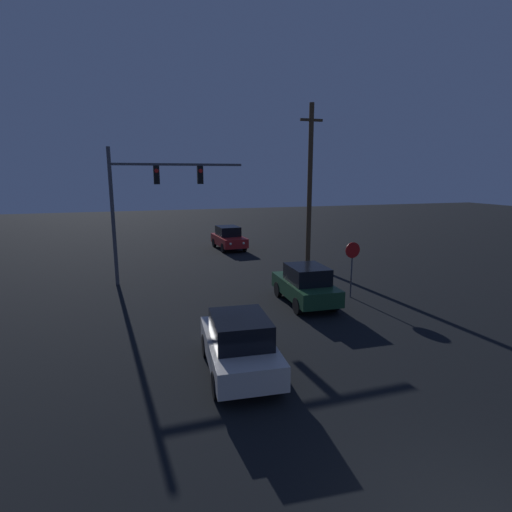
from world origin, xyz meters
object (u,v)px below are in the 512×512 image
(car_near, at_px, (239,344))
(car_mid, at_px, (306,285))
(utility_pole, at_px, (310,185))
(traffic_signal_mast, at_px, (148,193))
(stop_sign, at_px, (352,259))
(car_far, at_px, (229,238))

(car_near, height_order, car_mid, same)
(car_near, xyz_separation_m, car_mid, (4.26, 4.98, 0.00))
(car_mid, xyz_separation_m, utility_pole, (3.24, 6.75, 3.98))
(car_near, distance_m, traffic_signal_mast, 11.38)
(utility_pole, bearing_deg, stop_sign, -98.04)
(car_far, xyz_separation_m, utility_pole, (3.30, -6.68, 3.98))
(stop_sign, height_order, utility_pole, utility_pole)
(stop_sign, bearing_deg, utility_pole, 81.96)
(traffic_signal_mast, relative_size, utility_pole, 0.71)
(traffic_signal_mast, xyz_separation_m, utility_pole, (9.25, 1.10, 0.31))
(car_near, distance_m, stop_sign, 8.44)
(car_near, relative_size, traffic_signal_mast, 0.61)
(stop_sign, bearing_deg, car_near, -141.66)
(car_far, distance_m, utility_pole, 8.45)
(car_far, height_order, utility_pole, utility_pole)
(car_mid, height_order, stop_sign, stop_sign)
(stop_sign, relative_size, utility_pole, 0.27)
(traffic_signal_mast, relative_size, stop_sign, 2.68)
(car_near, relative_size, stop_sign, 1.63)
(car_mid, xyz_separation_m, stop_sign, (2.32, 0.22, 0.90))
(car_far, distance_m, traffic_signal_mast, 10.46)
(car_mid, height_order, utility_pole, utility_pole)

